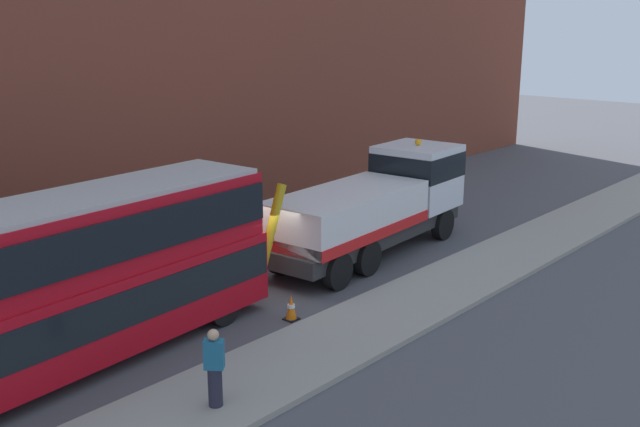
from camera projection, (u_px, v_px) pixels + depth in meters
name	position (u px, v px, depth m)	size (l,w,h in m)	color
ground_plane	(252.00, 292.00, 21.88)	(120.00, 120.00, 0.00)	#4C4C51
near_kerb	(361.00, 328.00, 19.16)	(60.00, 2.80, 0.15)	gray
building_facade	(97.00, 15.00, 24.55)	(60.00, 1.50, 16.00)	brown
recovery_tow_truck	(377.00, 203.00, 25.21)	(10.22, 3.27, 3.67)	#2D2D2D
double_decker_bus	(66.00, 277.00, 16.64)	(11.17, 3.33, 4.06)	#B70C19
pedestrian_onlooker	(215.00, 369.00, 14.96)	(0.45, 0.48, 1.71)	#232333
traffic_cone_near_bus	(291.00, 308.00, 19.79)	(0.36, 0.36, 0.72)	orange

